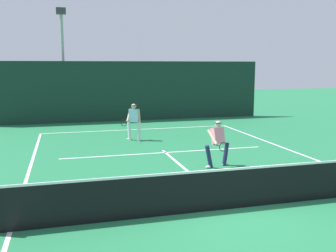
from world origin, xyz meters
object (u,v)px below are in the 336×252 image
object	(u,v)px
player_near	(218,142)
tennis_ball	(263,173)
player_far	(134,120)
light_pole	(63,51)

from	to	relation	value
player_near	tennis_ball	xyz separation A→B (m)	(1.03, -1.16, -0.80)
player_near	player_far	size ratio (longest dim) A/B	0.94
tennis_ball	light_pole	distance (m)	15.22
tennis_ball	light_pole	world-z (taller)	light_pole
player_near	light_pole	xyz separation A→B (m)	(-4.72, 12.34, 3.27)
player_far	tennis_ball	size ratio (longest dim) A/B	24.74
player_near	player_far	bearing A→B (deg)	-87.08
player_far	light_pole	size ratio (longest dim) A/B	0.25
player_near	light_pole	bearing A→B (deg)	-85.65
player_near	light_pole	size ratio (longest dim) A/B	0.23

